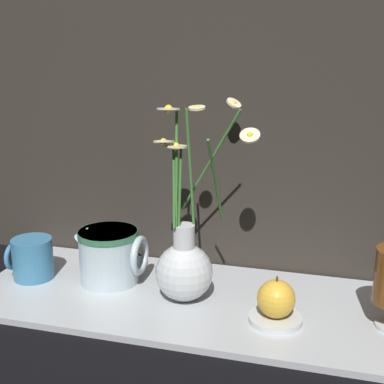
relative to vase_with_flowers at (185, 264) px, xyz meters
name	(u,v)px	position (x,y,z in m)	size (l,w,h in m)	color
ground_plane	(195,303)	(0.02, 0.01, -0.08)	(6.00, 6.00, 0.00)	black
shelf	(195,301)	(0.02, 0.01, -0.08)	(0.84, 0.33, 0.01)	#B2B7BC
backdrop_wall	(220,1)	(0.02, 0.19, 0.47)	(1.34, 0.02, 1.10)	#2D2823
vase_with_flowers	(185,264)	(0.00, 0.00, 0.00)	(0.19, 0.20, 0.36)	silver
yellow_mug	(31,259)	(-0.32, 0.01, -0.03)	(0.09, 0.08, 0.08)	teal
ceramic_pitcher	(110,254)	(-0.16, 0.03, -0.01)	(0.14, 0.12, 0.12)	silver
saucer_plate	(275,319)	(0.17, -0.04, -0.06)	(0.09, 0.09, 0.01)	silver
orange_fruit	(276,299)	(0.17, -0.04, -0.03)	(0.07, 0.07, 0.07)	gold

